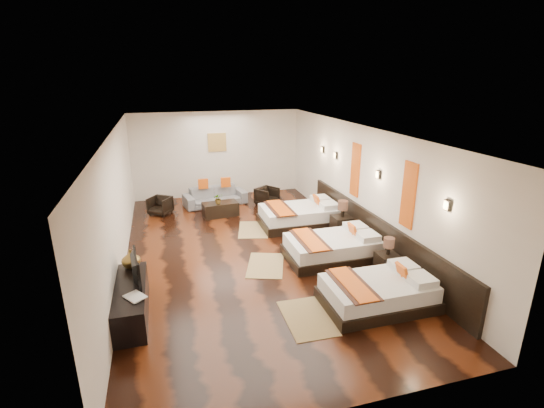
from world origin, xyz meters
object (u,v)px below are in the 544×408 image
object	(u,v)px
coffee_table	(220,209)
table_plant	(218,198)
nightstand_b	(342,224)
tv_console	(132,301)
bed_far	(300,215)
armchair_right	(267,196)
nightstand_a	(387,262)
book	(128,300)
armchair_left	(160,206)
sofa	(215,196)
figurine	(131,259)
tv	(132,268)
bed_mid	(333,247)
bed_near	(379,292)

from	to	relation	value
coffee_table	table_plant	size ratio (longest dim) A/B	3.31
nightstand_b	tv_console	world-z (taller)	nightstand_b
bed_far	armchair_right	size ratio (longest dim) A/B	3.45
armchair_right	table_plant	world-z (taller)	table_plant
table_plant	tv_console	bearing A→B (deg)	-115.70
nightstand_a	book	size ratio (longest dim) A/B	2.39
tv_console	coffee_table	size ratio (longest dim) A/B	1.80
nightstand_b	armchair_left	xyz separation A→B (m)	(-4.40, 2.95, -0.06)
table_plant	nightstand_b	bearing A→B (deg)	-39.31
sofa	armchair_left	xyz separation A→B (m)	(-1.68, -0.45, -0.02)
tv_console	figurine	distance (m)	0.84
armchair_right	nightstand_a	bearing A→B (deg)	-112.02
nightstand_b	tv_console	size ratio (longest dim) A/B	0.52
figurine	coffee_table	xyz separation A→B (m)	(2.22, 3.85, -0.53)
tv	table_plant	distance (m)	4.81
nightstand_b	sofa	xyz separation A→B (m)	(-2.73, 3.40, -0.05)
coffee_table	table_plant	world-z (taller)	table_plant
coffee_table	bed_far	bearing A→B (deg)	-34.01
book	armchair_right	size ratio (longest dim) A/B	0.55
tv_console	tv	size ratio (longest dim) A/B	2.14
bed_mid	armchair_right	bearing A→B (deg)	95.60
nightstand_b	tv_console	xyz separation A→B (m)	(-4.95, -2.21, -0.05)
table_plant	sofa	bearing A→B (deg)	87.01
tv	book	size ratio (longest dim) A/B	2.48
figurine	armchair_right	distance (m)	5.87
bed_mid	nightstand_a	world-z (taller)	nightstand_a
coffee_table	tv_console	bearing A→B (deg)	-115.95
bed_far	nightstand_a	distance (m)	3.23
book	figurine	bearing A→B (deg)	90.00
bed_far	tv	world-z (taller)	tv
bed_mid	bed_far	distance (m)	2.15
nightstand_b	tv	distance (m)	5.32
figurine	armchair_right	xyz separation A→B (m)	(3.79, 4.46, -0.45)
bed_far	table_plant	size ratio (longest dim) A/B	6.98
figurine	coffee_table	distance (m)	4.47
bed_mid	table_plant	distance (m)	3.98
bed_near	nightstand_b	world-z (taller)	nightstand_b
bed_near	bed_mid	distance (m)	1.95
bed_mid	book	bearing A→B (deg)	-159.76
figurine	bed_near	bearing A→B (deg)	-20.67
book	coffee_table	size ratio (longest dim) A/B	0.34
figurine	sofa	size ratio (longest dim) A/B	0.18
bed_near	bed_far	bearing A→B (deg)	89.97
nightstand_b	armchair_right	size ratio (longest dim) A/B	1.53
nightstand_a	tv	distance (m)	4.92
tv	coffee_table	world-z (taller)	tv
tv	coffee_table	bearing A→B (deg)	-33.07
armchair_right	table_plant	size ratio (longest dim) A/B	2.02
nightstand_b	book	xyz separation A→B (m)	(-4.95, -2.68, 0.24)
nightstand_b	armchair_left	bearing A→B (deg)	146.19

